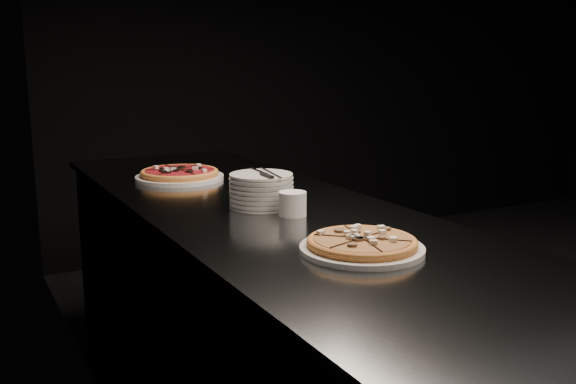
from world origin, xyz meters
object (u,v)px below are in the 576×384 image
pizza_mushroom (362,244)px  counter (270,349)px  plate_stack (261,190)px  cutlery (266,173)px  ramekin (293,203)px  pizza_tomato (180,174)px

pizza_mushroom → counter: bearing=88.6°
plate_stack → cutlery: (0.01, -0.01, 0.05)m
ramekin → pizza_tomato: bearing=98.1°
pizza_mushroom → pizza_tomato: (-0.07, 1.09, 0.00)m
pizza_mushroom → ramekin: 0.39m
ramekin → cutlery: bearing=97.6°
plate_stack → ramekin: size_ratio=2.41×
ramekin → plate_stack: bearing=99.7°
counter → cutlery: size_ratio=12.00×
pizza_mushroom → plate_stack: size_ratio=1.68×
pizza_tomato → plate_stack: (0.07, -0.55, 0.03)m
counter → plate_stack: size_ratio=12.64×
cutlery → pizza_tomato: bearing=101.1°
ramekin → counter: bearing=98.1°
pizza_mushroom → ramekin: ramekin is taller
pizza_tomato → cutlery: bearing=-81.8°
counter → ramekin: bearing=-81.9°
pizza_tomato → ramekin: bearing=-81.9°
pizza_mushroom → pizza_tomato: bearing=93.7°
pizza_tomato → cutlery: 0.57m
cutlery → ramekin: 0.15m
counter → pizza_tomato: (-0.08, 0.58, 0.48)m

